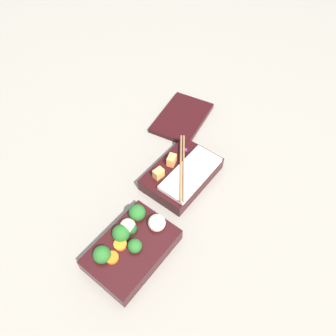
{
  "coord_description": "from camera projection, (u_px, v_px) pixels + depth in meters",
  "views": [
    {
      "loc": [
        -0.31,
        -0.27,
        0.69
      ],
      "look_at": [
        0.11,
        0.05,
        0.04
      ],
      "focal_mm": 35.0,
      "sensor_mm": 36.0,
      "label": 1
    }
  ],
  "objects": [
    {
      "name": "ground_plane",
      "position": [
        158.0,
        214.0,
        0.79
      ],
      "size": [
        3.0,
        3.0,
        0.0
      ],
      "primitive_type": "plane",
      "color": "gray"
    },
    {
      "name": "bento_lid",
      "position": [
        182.0,
        118.0,
        1.0
      ],
      "size": [
        0.21,
        0.16,
        0.02
      ],
      "primitive_type": "cube",
      "rotation": [
        0.0,
        0.0,
        0.19
      ],
      "color": "black",
      "rests_on": "ground_plane"
    },
    {
      "name": "bento_tray_vegetable",
      "position": [
        132.0,
        245.0,
        0.72
      ],
      "size": [
        0.2,
        0.13,
        0.07
      ],
      "color": "black",
      "rests_on": "ground_plane"
    },
    {
      "name": "bento_tray_rice",
      "position": [
        183.0,
        174.0,
        0.84
      ],
      "size": [
        0.2,
        0.13,
        0.06
      ],
      "color": "black",
      "rests_on": "ground_plane"
    }
  ]
}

